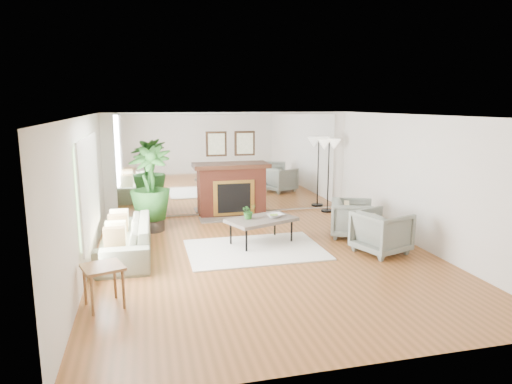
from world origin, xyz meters
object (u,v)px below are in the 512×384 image
object	(u,v)px
sofa	(125,239)
potted_ficus	(150,186)
armchair_front	(382,232)
fireplace	(232,189)
floor_lamp	(329,150)
coffee_table	(261,220)
armchair_back	(352,218)
side_table	(103,272)

from	to	relation	value
sofa	potted_ficus	xyz separation A→B (m)	(0.50, 1.63, 0.65)
sofa	armchair_front	bearing A→B (deg)	79.73
sofa	potted_ficus	distance (m)	1.82
sofa	potted_ficus	bearing A→B (deg)	163.80
fireplace	sofa	distance (m)	3.55
fireplace	floor_lamp	bearing A→B (deg)	-3.76
potted_ficus	floor_lamp	world-z (taller)	floor_lamp
coffee_table	armchair_back	xyz separation A→B (m)	(1.94, 0.06, -0.09)
floor_lamp	potted_ficus	bearing A→B (deg)	-170.13
fireplace	armchair_front	bearing A→B (deg)	-58.54
armchair_front	side_table	world-z (taller)	armchair_front
coffee_table	side_table	size ratio (longest dim) A/B	2.30
coffee_table	floor_lamp	size ratio (longest dim) A/B	0.80
armchair_back	side_table	size ratio (longest dim) A/B	1.31
coffee_table	armchair_back	world-z (taller)	armchair_back
armchair_front	fireplace	bearing A→B (deg)	12.95
fireplace	potted_ficus	bearing A→B (deg)	-154.75
side_table	fireplace	bearing A→B (deg)	60.16
armchair_back	floor_lamp	size ratio (longest dim) A/B	0.46
armchair_back	floor_lamp	distance (m)	2.52
potted_ficus	floor_lamp	distance (m)	4.48
coffee_table	armchair_front	distance (m)	2.26
fireplace	armchair_front	distance (m)	4.05
sofa	armchair_back	world-z (taller)	armchair_back
fireplace	sofa	world-z (taller)	fireplace
potted_ficus	floor_lamp	size ratio (longest dim) A/B	1.00
fireplace	sofa	xyz separation A→B (m)	(-2.45, -2.54, -0.33)
armchair_front	potted_ficus	size ratio (longest dim) A/B	0.47
armchair_back	armchair_front	bearing A→B (deg)	-152.86
fireplace	side_table	bearing A→B (deg)	-119.84
potted_ficus	sofa	bearing A→B (deg)	-107.14
armchair_back	sofa	bearing A→B (deg)	116.23
armchair_front	potted_ficus	world-z (taller)	potted_ficus
fireplace	coffee_table	size ratio (longest dim) A/B	1.39
coffee_table	sofa	size ratio (longest dim) A/B	0.66
fireplace	armchair_back	distance (m)	3.13
coffee_table	potted_ficus	xyz separation A→B (m)	(-2.06, 1.49, 0.50)
armchair_back	potted_ficus	size ratio (longest dim) A/B	0.46
coffee_table	side_table	bearing A→B (deg)	-141.32
armchair_back	side_table	xyz separation A→B (m)	(-4.70, -2.26, 0.10)
fireplace	sofa	bearing A→B (deg)	-133.91
potted_ficus	floor_lamp	bearing A→B (deg)	9.87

